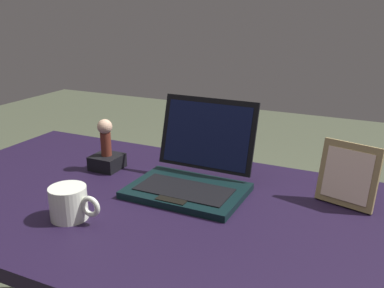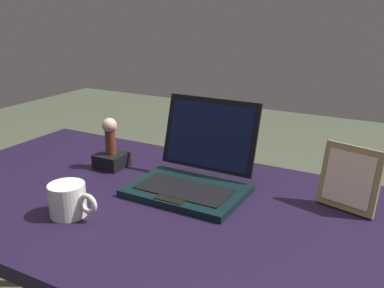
{
  "view_description": "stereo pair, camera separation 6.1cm",
  "coord_description": "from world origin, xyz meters",
  "views": [
    {
      "loc": [
        0.44,
        -0.88,
        1.22
      ],
      "look_at": [
        -0.02,
        0.08,
        0.87
      ],
      "focal_mm": 39.79,
      "sensor_mm": 36.0,
      "label": 1
    },
    {
      "loc": [
        0.49,
        -0.86,
        1.22
      ],
      "look_at": [
        -0.02,
        0.08,
        0.87
      ],
      "focal_mm": 39.79,
      "sensor_mm": 36.0,
      "label": 2
    }
  ],
  "objects": [
    {
      "name": "photo_frame",
      "position": [
        0.37,
        0.19,
        0.8
      ],
      "size": [
        0.16,
        0.08,
        0.17
      ],
      "color": "olive",
      "rests_on": "desk"
    },
    {
      "name": "coffee_mug",
      "position": [
        -0.23,
        -0.17,
        0.76
      ],
      "size": [
        0.14,
        0.09,
        0.08
      ],
      "color": "silver",
      "rests_on": "desk"
    },
    {
      "name": "figurine_stand",
      "position": [
        -0.35,
        0.14,
        0.74
      ],
      "size": [
        0.09,
        0.09,
        0.04
      ],
      "primitive_type": "cube",
      "color": "black",
      "rests_on": "desk"
    },
    {
      "name": "laptop_front",
      "position": [
        -0.03,
        0.12,
        0.77
      ],
      "size": [
        0.32,
        0.28,
        0.24
      ],
      "color": "black",
      "rests_on": "desk"
    },
    {
      "name": "figurine",
      "position": [
        -0.35,
        0.14,
        0.83
      ],
      "size": [
        0.05,
        0.05,
        0.12
      ],
      "color": "#5B251A",
      "rests_on": "figurine_stand"
    },
    {
      "name": "desk",
      "position": [
        0.0,
        0.0,
        0.66
      ],
      "size": [
        1.6,
        0.79,
        0.72
      ],
      "color": "black",
      "rests_on": "ground"
    }
  ]
}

